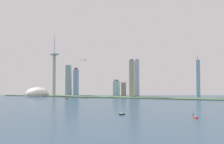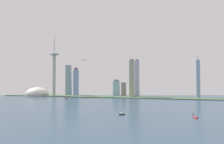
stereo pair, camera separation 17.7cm
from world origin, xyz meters
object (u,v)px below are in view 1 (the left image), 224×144
(boat_2, at_px, (66,98))
(observation_tower, at_px, (54,65))
(boat_1, at_px, (193,115))
(boat_0, at_px, (122,114))
(skyscraper_7, at_px, (116,88))
(airplane, at_px, (83,60))
(skyscraper_1, at_px, (71,88))
(skyscraper_3, at_px, (137,78))
(skyscraper_5, at_px, (124,89))
(boat_3, at_px, (196,117))
(skyscraper_4, at_px, (76,82))
(skyscraper_6, at_px, (132,79))
(skyscraper_0, at_px, (69,80))
(stadium_dome, at_px, (37,93))
(skyscraper_2, at_px, (198,79))

(boat_2, bearing_deg, observation_tower, -123.75)
(boat_1, bearing_deg, boat_0, -43.23)
(skyscraper_7, distance_m, airplane, 202.25)
(skyscraper_1, distance_m, skyscraper_3, 339.66)
(skyscraper_5, distance_m, boat_3, 537.76)
(observation_tower, xyz_separation_m, skyscraper_7, (264.80, 101.03, -104.48))
(boat_2, relative_size, airplane, 0.49)
(skyscraper_5, bearing_deg, boat_0, -79.65)
(observation_tower, bearing_deg, boat_3, -37.25)
(skyscraper_4, relative_size, boat_1, 15.14)
(skyscraper_5, relative_size, airplane, 1.99)
(skyscraper_3, relative_size, skyscraper_6, 1.01)
(boat_0, xyz_separation_m, boat_1, (146.39, 28.82, -0.12))
(skyscraper_5, relative_size, boat_2, 4.02)
(skyscraper_4, bearing_deg, airplane, -23.31)
(observation_tower, height_order, boat_0, observation_tower)
(boat_0, distance_m, boat_1, 149.20)
(skyscraper_7, bearing_deg, skyscraper_1, 178.22)
(boat_2, bearing_deg, skyscraper_5, 139.24)
(skyscraper_0, height_order, skyscraper_7, skyscraper_0)
(stadium_dome, distance_m, boat_2, 215.84)
(skyscraper_0, bearing_deg, boat_1, -41.92)
(skyscraper_0, xyz_separation_m, skyscraper_1, (-6.97, 36.93, -38.96))
(observation_tower, bearing_deg, boat_1, -35.10)
(skyscraper_4, height_order, boat_3, skyscraper_4)
(skyscraper_3, bearing_deg, skyscraper_5, 177.30)
(skyscraper_7, relative_size, boat_1, 8.65)
(stadium_dome, bearing_deg, skyscraper_5, 10.88)
(skyscraper_7, distance_m, boat_1, 552.81)
(boat_0, height_order, airplane, airplane)
(skyscraper_2, height_order, skyscraper_7, skyscraper_2)
(observation_tower, height_order, skyscraper_4, observation_tower)
(skyscraper_1, xyz_separation_m, skyscraper_7, (234.21, -7.28, 2.53))
(boat_1, bearing_deg, skyscraper_1, -98.16)
(observation_tower, relative_size, skyscraper_0, 2.08)
(skyscraper_7, relative_size, boat_3, 6.16)
(boat_0, bearing_deg, skyscraper_3, 64.95)
(skyscraper_4, relative_size, skyscraper_6, 0.80)
(skyscraper_6, bearing_deg, skyscraper_2, 10.00)
(stadium_dome, bearing_deg, skyscraper_7, 16.37)
(stadium_dome, bearing_deg, boat_2, -26.41)
(observation_tower, bearing_deg, skyscraper_3, 10.91)
(observation_tower, relative_size, stadium_dome, 2.94)
(boat_1, bearing_deg, skyscraper_6, -119.36)
(observation_tower, distance_m, skyscraper_1, 155.31)
(stadium_dome, bearing_deg, skyscraper_1, 43.68)
(skyscraper_3, xyz_separation_m, skyscraper_7, (-99.95, 30.74, -45.03))
(stadium_dome, bearing_deg, skyscraper_0, 30.87)
(boat_1, height_order, boat_3, boat_3)
(skyscraper_5, bearing_deg, skyscraper_6, -44.52)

